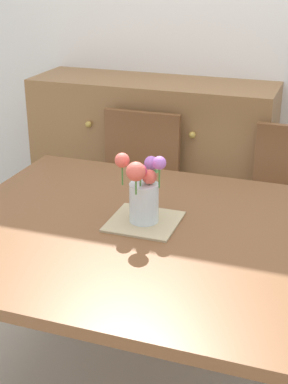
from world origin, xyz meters
TOP-DOWN VIEW (x-y plane):
  - back_wall at (0.00, 1.60)m, footprint 7.00×0.10m
  - dining_table at (0.00, 0.00)m, footprint 1.48×1.18m
  - chair_left at (-0.41, 0.93)m, footprint 0.42×0.42m
  - dresser at (-0.44, 1.33)m, footprint 1.40×0.47m
  - placemat at (-0.05, 0.05)m, footprint 0.25×0.25m
  - flower_vase at (-0.05, 0.05)m, footprint 0.18×0.22m

SIDE VIEW (x-z plane):
  - dresser at x=-0.44m, z-range 0.00..1.00m
  - chair_left at x=-0.41m, z-range 0.07..0.97m
  - dining_table at x=0.00m, z-range 0.30..1.07m
  - placemat at x=-0.05m, z-range 0.77..0.77m
  - flower_vase at x=-0.05m, z-range 0.77..1.02m
  - back_wall at x=0.00m, z-range 0.00..2.80m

